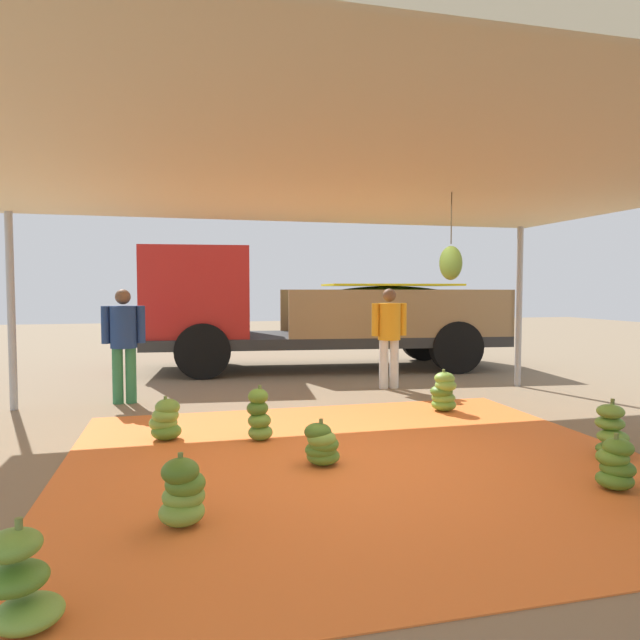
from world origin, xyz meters
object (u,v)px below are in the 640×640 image
(banana_bunch_5, at_px, (322,445))
(worker_0, at_px, (389,330))
(worker_1, at_px, (124,337))
(banana_bunch_7, at_px, (612,432))
(banana_bunch_3, at_px, (259,416))
(banana_bunch_0, at_px, (20,583))
(banana_bunch_4, at_px, (444,393))
(banana_bunch_1, at_px, (166,420))
(banana_bunch_2, at_px, (183,493))
(cargo_truck_main, at_px, (309,310))
(banana_bunch_6, at_px, (616,465))

(banana_bunch_5, distance_m, worker_0, 4.25)
(worker_0, bearing_deg, worker_1, -176.60)
(banana_bunch_7, bearing_deg, banana_bunch_3, 156.70)
(banana_bunch_0, xyz_separation_m, banana_bunch_4, (4.10, 3.89, 0.02))
(banana_bunch_0, relative_size, banana_bunch_1, 1.14)
(banana_bunch_3, relative_size, worker_0, 0.36)
(banana_bunch_7, relative_size, worker_1, 0.34)
(banana_bunch_3, bearing_deg, banana_bunch_2, -111.61)
(banana_bunch_3, height_order, worker_0, worker_0)
(banana_bunch_3, height_order, cargo_truck_main, cargo_truck_main)
(banana_bunch_1, distance_m, banana_bunch_3, 1.00)
(banana_bunch_5, bearing_deg, banana_bunch_0, -133.94)
(banana_bunch_0, xyz_separation_m, banana_bunch_1, (0.58, 3.30, -0.02))
(banana_bunch_0, bearing_deg, banana_bunch_3, 63.07)
(banana_bunch_1, xyz_separation_m, banana_bunch_6, (3.56, -2.39, -0.02))
(banana_bunch_2, height_order, banana_bunch_6, banana_bunch_2)
(banana_bunch_2, relative_size, worker_1, 0.31)
(banana_bunch_7, height_order, worker_0, worker_0)
(banana_bunch_7, distance_m, worker_1, 6.16)
(banana_bunch_0, height_order, worker_0, worker_0)
(banana_bunch_3, relative_size, cargo_truck_main, 0.08)
(banana_bunch_5, bearing_deg, banana_bunch_1, 138.35)
(banana_bunch_4, bearing_deg, banana_bunch_7, -73.63)
(worker_1, bearing_deg, banana_bunch_7, -38.52)
(banana_bunch_2, xyz_separation_m, cargo_truck_main, (2.51, 7.16, 0.96))
(worker_1, bearing_deg, worker_0, 3.40)
(banana_bunch_0, xyz_separation_m, worker_0, (4.03, 5.71, 0.72))
(banana_bunch_1, distance_m, worker_1, 2.36)
(banana_bunch_0, bearing_deg, banana_bunch_4, 43.48)
(banana_bunch_5, relative_size, banana_bunch_7, 0.79)
(banana_bunch_2, relative_size, banana_bunch_6, 1.10)
(banana_bunch_5, bearing_deg, banana_bunch_4, 40.85)
(banana_bunch_4, relative_size, banana_bunch_7, 1.00)
(worker_1, bearing_deg, banana_bunch_5, -59.43)
(banana_bunch_2, height_order, worker_0, worker_0)
(cargo_truck_main, bearing_deg, banana_bunch_1, -118.74)
(banana_bunch_0, distance_m, banana_bunch_6, 4.24)
(banana_bunch_0, height_order, banana_bunch_7, banana_bunch_7)
(banana_bunch_0, xyz_separation_m, banana_bunch_6, (4.14, 0.91, -0.03))
(banana_bunch_5, distance_m, cargo_truck_main, 6.35)
(banana_bunch_2, height_order, banana_bunch_5, banana_bunch_2)
(banana_bunch_2, distance_m, banana_bunch_6, 3.39)
(banana_bunch_4, bearing_deg, banana_bunch_1, -170.60)
(banana_bunch_4, relative_size, cargo_truck_main, 0.08)
(banana_bunch_5, relative_size, worker_1, 0.27)
(banana_bunch_3, height_order, banana_bunch_7, banana_bunch_3)
(banana_bunch_2, relative_size, banana_bunch_4, 0.90)
(banana_bunch_7, bearing_deg, worker_0, 100.18)
(banana_bunch_6, bearing_deg, worker_1, 132.51)
(banana_bunch_3, height_order, banana_bunch_4, banana_bunch_3)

